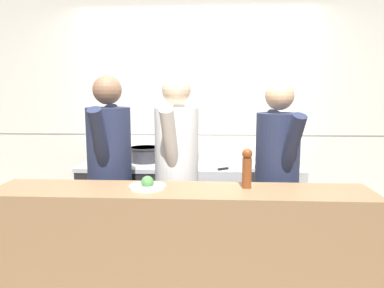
# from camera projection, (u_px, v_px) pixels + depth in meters

# --- Properties ---
(wall_back_tiled) EXTENTS (8.00, 0.06, 2.60)m
(wall_back_tiled) POSITION_uv_depth(u_px,v_px,m) (197.00, 120.00, 4.04)
(wall_back_tiled) COLOR silver
(wall_back_tiled) RESTS_ON ground_plane
(oven_range) EXTENTS (1.08, 0.71, 0.92)m
(oven_range) POSITION_uv_depth(u_px,v_px,m) (139.00, 206.00, 3.79)
(oven_range) COLOR #232326
(oven_range) RESTS_ON ground_plane
(prep_counter) EXTENTS (1.00, 0.65, 0.90)m
(prep_counter) POSITION_uv_depth(u_px,v_px,m) (248.00, 209.00, 3.73)
(prep_counter) COLOR #B7BABF
(prep_counter) RESTS_ON ground_plane
(pass_counter) EXTENTS (2.53, 0.45, 0.97)m
(pass_counter) POSITION_uv_depth(u_px,v_px,m) (181.00, 259.00, 2.56)
(pass_counter) COLOR #93704C
(pass_counter) RESTS_ON ground_plane
(stock_pot) EXTENTS (0.30, 0.30, 0.15)m
(stock_pot) POSITION_uv_depth(u_px,v_px,m) (145.00, 154.00, 3.72)
(stock_pot) COLOR #2D2D33
(stock_pot) RESTS_ON oven_range
(mixing_bowl_steel) EXTENTS (0.29, 0.29, 0.11)m
(mixing_bowl_steel) POSITION_uv_depth(u_px,v_px,m) (264.00, 159.00, 3.68)
(mixing_bowl_steel) COLOR #B7BABF
(mixing_bowl_steel) RESTS_ON prep_counter
(chefs_knife) EXTENTS (0.35, 0.25, 0.02)m
(chefs_knife) POSITION_uv_depth(u_px,v_px,m) (232.00, 168.00, 3.50)
(chefs_knife) COLOR #B7BABF
(chefs_knife) RESTS_ON prep_counter
(plated_dish_main) EXTENTS (0.25, 0.25, 0.09)m
(plated_dish_main) POSITION_uv_depth(u_px,v_px,m) (148.00, 185.00, 2.51)
(plated_dish_main) COLOR white
(plated_dish_main) RESTS_ON pass_counter
(pepper_mill) EXTENTS (0.07, 0.07, 0.27)m
(pepper_mill) POSITION_uv_depth(u_px,v_px,m) (247.00, 167.00, 2.50)
(pepper_mill) COLOR brown
(pepper_mill) RESTS_ON pass_counter
(chef_head_cook) EXTENTS (0.36, 0.76, 1.74)m
(chef_head_cook) POSITION_uv_depth(u_px,v_px,m) (110.00, 171.00, 3.06)
(chef_head_cook) COLOR black
(chef_head_cook) RESTS_ON ground_plane
(chef_sous) EXTENTS (0.40, 0.76, 1.74)m
(chef_sous) POSITION_uv_depth(u_px,v_px,m) (177.00, 171.00, 3.05)
(chef_sous) COLOR black
(chef_sous) RESTS_ON ground_plane
(chef_line) EXTENTS (0.43, 0.74, 1.70)m
(chef_line) POSITION_uv_depth(u_px,v_px,m) (277.00, 177.00, 2.98)
(chef_line) COLOR black
(chef_line) RESTS_ON ground_plane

